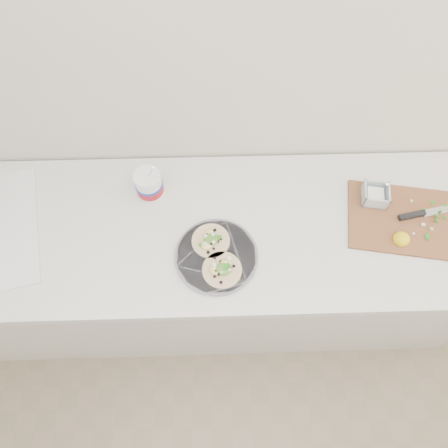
{
  "coord_description": "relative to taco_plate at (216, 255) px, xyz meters",
  "views": [
    {
      "loc": [
        0.05,
        0.72,
        2.2
      ],
      "look_at": [
        0.07,
        1.39,
        0.96
      ],
      "focal_mm": 32.0,
      "sensor_mm": 36.0,
      "label": 1
    }
  ],
  "objects": [
    {
      "name": "cutboard",
      "position": [
        0.71,
        0.14,
        -0.0
      ],
      "size": [
        0.47,
        0.36,
        0.07
      ],
      "rotation": [
        0.0,
        0.0,
        -0.17
      ],
      "color": "brown",
      "rests_on": "counter"
    },
    {
      "name": "taco_plate",
      "position": [
        0.0,
        0.0,
        0.0
      ],
      "size": [
        0.3,
        0.3,
        0.04
      ],
      "rotation": [
        0.0,
        0.0,
        0.05
      ],
      "color": "slate",
      "rests_on": "counter"
    },
    {
      "name": "counter",
      "position": [
        -0.04,
        0.14,
        -0.47
      ],
      "size": [
        2.44,
        0.66,
        0.9
      ],
      "color": "silver",
      "rests_on": "ground"
    },
    {
      "name": "tub",
      "position": [
        -0.24,
        0.27,
        0.05
      ],
      "size": [
        0.1,
        0.1,
        0.23
      ],
      "rotation": [
        0.0,
        0.0,
        -0.33
      ],
      "color": "white",
      "rests_on": "counter"
    }
  ]
}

